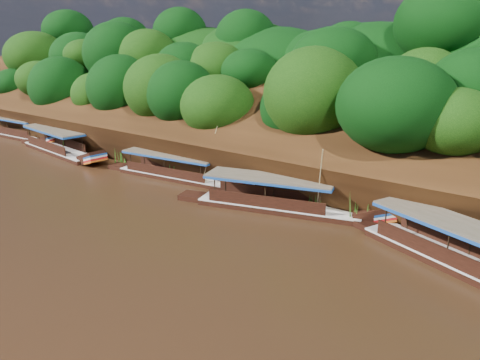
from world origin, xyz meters
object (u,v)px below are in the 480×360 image
(boat_1, at_px, (289,204))
(boat_3, at_px, (62,149))
(boat_4, at_px, (23,134))
(boat_2, at_px, (184,175))

(boat_1, distance_m, boat_3, 28.57)
(boat_3, height_order, boat_4, boat_3)
(boat_1, distance_m, boat_2, 11.54)
(boat_1, bearing_deg, boat_4, 161.68)
(boat_1, height_order, boat_2, boat_1)
(boat_2, bearing_deg, boat_3, 176.81)
(boat_4, bearing_deg, boat_2, -4.75)
(boat_1, bearing_deg, boat_2, 159.01)
(boat_3, bearing_deg, boat_2, 10.34)
(boat_1, distance_m, boat_4, 39.94)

